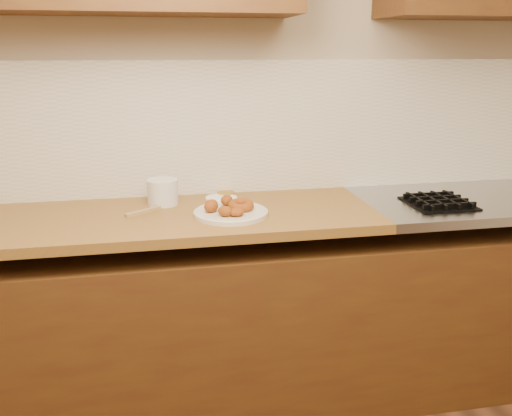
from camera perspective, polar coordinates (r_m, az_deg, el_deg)
name	(u,v)px	position (r m, az deg, el deg)	size (l,w,h in m)	color
wall_back	(241,94)	(2.49, -1.64, 11.88)	(4.00, 0.02, 2.70)	tan
base_cabinet	(254,319)	(2.47, -0.25, -11.62)	(3.60, 0.60, 0.77)	#492E0F
butcher_block	(94,223)	(2.25, -16.73, -1.49)	(2.30, 0.62, 0.04)	olive
stovetop	(499,200)	(2.73, 24.20, 0.80)	(1.30, 0.62, 0.04)	#9EA0A5
backsplash	(241,128)	(2.50, -1.57, 8.43)	(3.60, 0.02, 0.60)	beige
burner_grates	(506,198)	(2.64, 24.81, 0.97)	(0.91, 0.26, 0.03)	black
donut_plate	(231,213)	(2.19, -2.67, -0.53)	(0.30, 0.30, 0.02)	beige
ring_donut	(241,205)	(2.20, -1.61, 0.28)	(0.11, 0.11, 0.04)	#8B4C13
fried_dough_chunks	(222,206)	(2.18, -3.63, 0.16)	(0.17, 0.23, 0.05)	#8B4C13
plastic_tub	(163,192)	(2.36, -9.80, 1.67)	(0.13, 0.13, 0.11)	silver
tub_lid	(221,198)	(2.43, -3.67, 1.04)	(0.14, 0.14, 0.01)	white
brass_jar_lid	(226,194)	(2.49, -3.18, 1.53)	(0.08, 0.08, 0.01)	#B18B30
wooden_utensil	(143,212)	(2.26, -11.80, -0.37)	(0.17, 0.02, 0.01)	#9A804E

